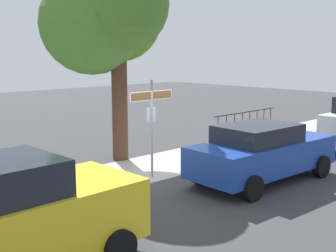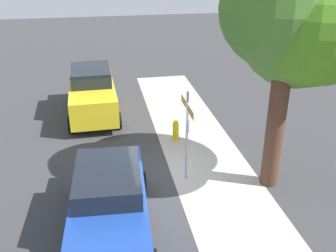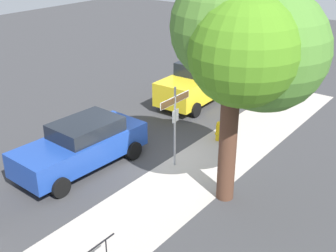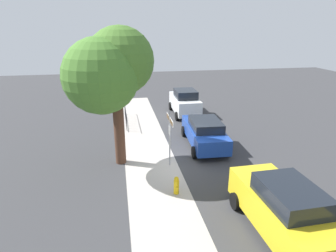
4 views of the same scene
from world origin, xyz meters
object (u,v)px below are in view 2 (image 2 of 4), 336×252
Objects in this scene: car_yellow at (92,92)px; car_blue at (109,202)px; fire_hydrant at (176,130)px; street_sign at (187,121)px; shade_tree at (298,22)px.

car_blue is at bearing 1.25° from car_yellow.
car_blue is 5.23m from fire_hydrant.
car_blue is (7.48, 0.33, -0.14)m from car_yellow.
street_sign is at bearing -4.44° from fire_hydrant.
street_sign is 2.98m from fire_hydrant.
fire_hydrant is at bearing 175.56° from street_sign.
car_yellow is 0.97× the size of car_blue.
car_blue is at bearing -29.59° from fire_hydrant.
car_yellow is (-5.50, -2.71, -0.93)m from street_sign.
car_yellow is 5.83× the size of fire_hydrant.
street_sign is 6.20m from car_yellow.
car_blue is (1.44, -5.08, -3.85)m from shade_tree.
car_yellow is (-6.05, -5.41, -3.72)m from shade_tree.
shade_tree is 5.87m from fire_hydrant.
shade_tree is (0.54, 2.70, 2.78)m from street_sign.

